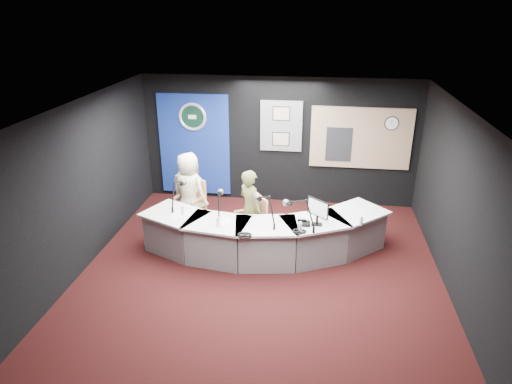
# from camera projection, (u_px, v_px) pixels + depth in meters

# --- Properties ---
(ground) EXTENTS (6.00, 6.00, 0.00)m
(ground) POSITION_uv_depth(u_px,v_px,m) (261.00, 270.00, 7.79)
(ground) COLOR black
(ground) RESTS_ON ground
(ceiling) EXTENTS (6.00, 6.00, 0.02)m
(ceiling) POSITION_uv_depth(u_px,v_px,m) (262.00, 107.00, 6.71)
(ceiling) COLOR silver
(ceiling) RESTS_ON ground
(wall_back) EXTENTS (6.00, 0.02, 2.80)m
(wall_back) POSITION_uv_depth(u_px,v_px,m) (279.00, 141.00, 9.99)
(wall_back) COLOR black
(wall_back) RESTS_ON ground
(wall_front) EXTENTS (6.00, 0.02, 2.80)m
(wall_front) POSITION_uv_depth(u_px,v_px,m) (224.00, 313.00, 4.51)
(wall_front) COLOR black
(wall_front) RESTS_ON ground
(wall_left) EXTENTS (0.02, 6.00, 2.80)m
(wall_left) POSITION_uv_depth(u_px,v_px,m) (84.00, 185.00, 7.63)
(wall_left) COLOR black
(wall_left) RESTS_ON ground
(wall_right) EXTENTS (0.02, 6.00, 2.80)m
(wall_right) POSITION_uv_depth(u_px,v_px,m) (459.00, 205.00, 6.87)
(wall_right) COLOR black
(wall_right) RESTS_ON ground
(broadcast_desk) EXTENTS (4.50, 1.90, 0.75)m
(broadcast_desk) POSITION_uv_depth(u_px,v_px,m) (262.00, 235.00, 8.16)
(broadcast_desk) COLOR silver
(broadcast_desk) RESTS_ON ground
(backdrop_panel) EXTENTS (1.60, 0.05, 2.30)m
(backdrop_panel) POSITION_uv_depth(u_px,v_px,m) (194.00, 145.00, 10.26)
(backdrop_panel) COLOR navy
(backdrop_panel) RESTS_ON wall_back
(agency_seal) EXTENTS (0.63, 0.07, 0.63)m
(agency_seal) POSITION_uv_depth(u_px,v_px,m) (192.00, 117.00, 9.97)
(agency_seal) COLOR silver
(agency_seal) RESTS_ON backdrop_panel
(seal_center) EXTENTS (0.48, 0.01, 0.48)m
(seal_center) POSITION_uv_depth(u_px,v_px,m) (192.00, 117.00, 9.98)
(seal_center) COLOR black
(seal_center) RESTS_ON backdrop_panel
(pinboard) EXTENTS (0.90, 0.04, 1.10)m
(pinboard) POSITION_uv_depth(u_px,v_px,m) (281.00, 126.00, 9.82)
(pinboard) COLOR slate
(pinboard) RESTS_ON wall_back
(framed_photo_upper) EXTENTS (0.34, 0.02, 0.27)m
(framed_photo_upper) POSITION_uv_depth(u_px,v_px,m) (281.00, 114.00, 9.68)
(framed_photo_upper) COLOR gray
(framed_photo_upper) RESTS_ON pinboard
(framed_photo_lower) EXTENTS (0.34, 0.02, 0.27)m
(framed_photo_lower) POSITION_uv_depth(u_px,v_px,m) (281.00, 139.00, 9.90)
(framed_photo_lower) COLOR gray
(framed_photo_lower) RESTS_ON pinboard
(booth_window_frame) EXTENTS (2.12, 0.06, 1.32)m
(booth_window_frame) POSITION_uv_depth(u_px,v_px,m) (361.00, 138.00, 9.69)
(booth_window_frame) COLOR #A17F64
(booth_window_frame) RESTS_ON wall_back
(booth_glow) EXTENTS (2.00, 0.02, 1.20)m
(booth_glow) POSITION_uv_depth(u_px,v_px,m) (361.00, 138.00, 9.68)
(booth_glow) COLOR #D0BD83
(booth_glow) RESTS_ON booth_window_frame
(equipment_rack) EXTENTS (0.55, 0.02, 0.75)m
(equipment_rack) POSITION_uv_depth(u_px,v_px,m) (339.00, 145.00, 9.77)
(equipment_rack) COLOR black
(equipment_rack) RESTS_ON booth_window_frame
(wall_clock) EXTENTS (0.28, 0.01, 0.28)m
(wall_clock) POSITION_uv_depth(u_px,v_px,m) (392.00, 123.00, 9.45)
(wall_clock) COLOR white
(wall_clock) RESTS_ON booth_window_frame
(armchair_left) EXTENTS (0.80, 0.80, 1.07)m
(armchair_left) POSITION_uv_depth(u_px,v_px,m) (190.00, 202.00, 9.12)
(armchair_left) COLOR tan
(armchair_left) RESTS_ON ground
(armchair_right) EXTENTS (0.81, 0.81, 1.04)m
(armchair_right) POSITION_uv_depth(u_px,v_px,m) (250.00, 220.00, 8.38)
(armchair_right) COLOR tan
(armchair_right) RESTS_ON ground
(draped_jacket) EXTENTS (0.50, 0.30, 0.70)m
(draped_jacket) POSITION_uv_depth(u_px,v_px,m) (187.00, 193.00, 9.31)
(draped_jacket) COLOR slate
(draped_jacket) RESTS_ON armchair_left
(person_man) EXTENTS (0.89, 0.75, 1.55)m
(person_man) POSITION_uv_depth(u_px,v_px,m) (189.00, 190.00, 9.03)
(person_man) COLOR beige
(person_man) RESTS_ON ground
(person_woman) EXTENTS (0.64, 0.64, 1.50)m
(person_woman) POSITION_uv_depth(u_px,v_px,m) (250.00, 209.00, 8.29)
(person_woman) COLOR brown
(person_woman) RESTS_ON ground
(computer_monitor) EXTENTS (0.37, 0.32, 0.32)m
(computer_monitor) POSITION_uv_depth(u_px,v_px,m) (318.00, 208.00, 7.58)
(computer_monitor) COLOR black
(computer_monitor) RESTS_ON broadcast_desk
(desk_phone) EXTENTS (0.20, 0.16, 0.05)m
(desk_phone) POSITION_uv_depth(u_px,v_px,m) (304.00, 224.00, 7.69)
(desk_phone) COLOR black
(desk_phone) RESTS_ON broadcast_desk
(headphones_near) EXTENTS (0.20, 0.20, 0.03)m
(headphones_near) POSITION_uv_depth(u_px,v_px,m) (299.00, 231.00, 7.45)
(headphones_near) COLOR black
(headphones_near) RESTS_ON broadcast_desk
(headphones_far) EXTENTS (0.23, 0.23, 0.04)m
(headphones_far) POSITION_uv_depth(u_px,v_px,m) (245.00, 235.00, 7.34)
(headphones_far) COLOR black
(headphones_far) RESTS_ON broadcast_desk
(paper_stack) EXTENTS (0.24, 0.33, 0.00)m
(paper_stack) POSITION_uv_depth(u_px,v_px,m) (180.00, 214.00, 8.08)
(paper_stack) COLOR white
(paper_stack) RESTS_ON broadcast_desk
(notepad) EXTENTS (0.31, 0.34, 0.00)m
(notepad) POSITION_uv_depth(u_px,v_px,m) (226.00, 222.00, 7.81)
(notepad) COLOR white
(notepad) RESTS_ON broadcast_desk
(boom_mic_a) EXTENTS (0.16, 0.74, 0.60)m
(boom_mic_a) POSITION_uv_depth(u_px,v_px,m) (178.00, 191.00, 8.32)
(boom_mic_a) COLOR black
(boom_mic_a) RESTS_ON broadcast_desk
(boom_mic_b) EXTENTS (0.21, 0.73, 0.60)m
(boom_mic_b) POSITION_uv_depth(u_px,v_px,m) (220.00, 201.00, 7.88)
(boom_mic_b) COLOR black
(boom_mic_b) RESTS_ON broadcast_desk
(boom_mic_c) EXTENTS (0.47, 0.63, 0.60)m
(boom_mic_c) POSITION_uv_depth(u_px,v_px,m) (265.00, 206.00, 7.69)
(boom_mic_c) COLOR black
(boom_mic_c) RESTS_ON broadcast_desk
(boom_mic_d) EXTENTS (0.61, 0.50, 0.60)m
(boom_mic_d) POSITION_uv_depth(u_px,v_px,m) (300.00, 210.00, 7.53)
(boom_mic_d) COLOR black
(boom_mic_d) RESTS_ON broadcast_desk
(water_bottles) EXTENTS (3.15, 0.59, 0.18)m
(water_bottles) POSITION_uv_depth(u_px,v_px,m) (269.00, 218.00, 7.75)
(water_bottles) COLOR silver
(water_bottles) RESTS_ON broadcast_desk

